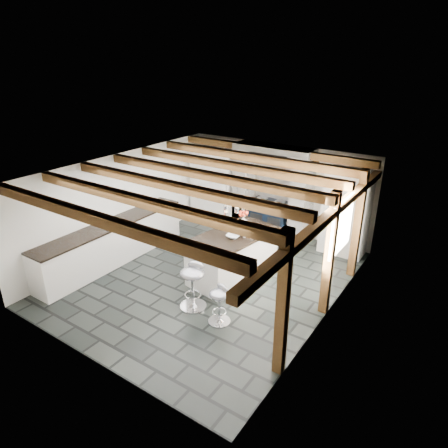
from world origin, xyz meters
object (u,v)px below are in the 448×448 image
Objects in this scene: range_cooker at (270,217)px; bar_stool_far at (193,280)px; bar_stool_near at (220,300)px; kitchen_island at (233,255)px.

bar_stool_far is at bearing -84.19° from range_cooker.
range_cooker is at bearing 119.96° from bar_stool_near.
bar_stool_near is at bearing -23.08° from bar_stool_far.
bar_stool_far is at bearing -174.28° from bar_stool_near.
kitchen_island is 1.59m from bar_stool_near.
bar_stool_far is at bearing -81.25° from kitchen_island.
range_cooker reaches higher than bar_stool_near.
kitchen_island is 2.27× the size of bar_stool_far.
range_cooker is at bearing 107.62° from kitchen_island.
bar_stool_near is at bearing -56.65° from kitchen_island.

